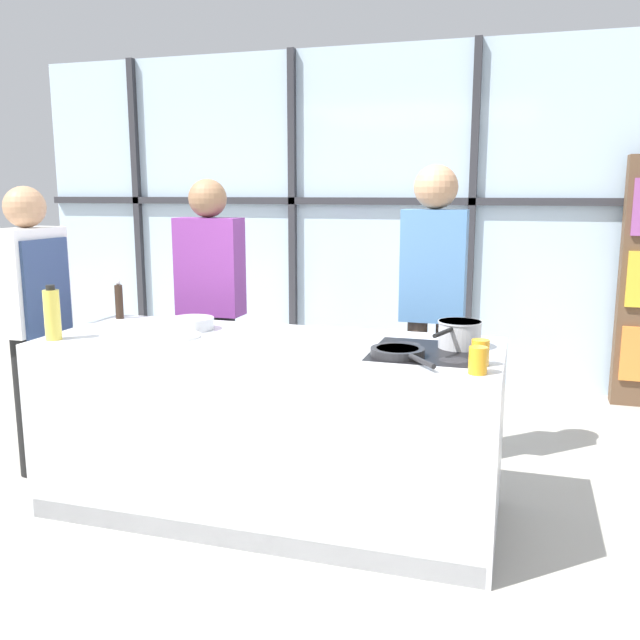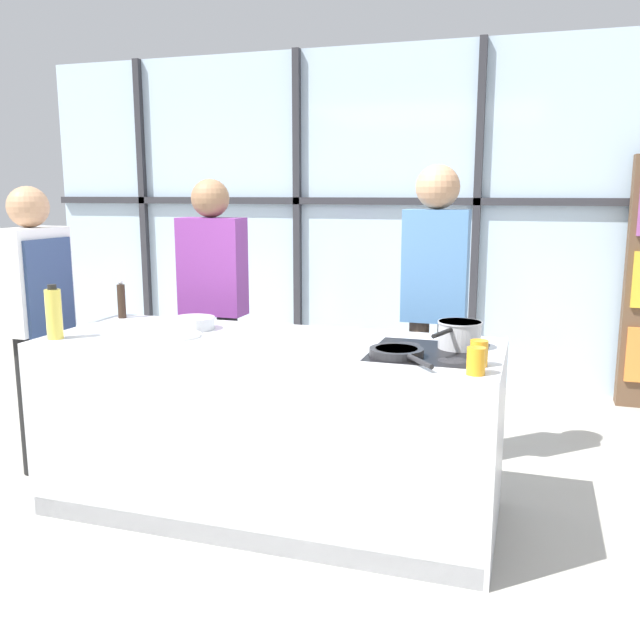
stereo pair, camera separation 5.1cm
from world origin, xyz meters
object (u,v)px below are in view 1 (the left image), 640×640
(spectator_far_left, at_px, (211,295))
(spectator_center_left, at_px, (433,292))
(chef, at_px, (34,313))
(white_plate, at_px, (174,336))
(saucepan, at_px, (459,334))
(mixing_bowl, at_px, (192,323))
(juice_glass_far, at_px, (480,353))
(pepper_grinder, at_px, (119,301))
(juice_glass_near, at_px, (478,360))
(frying_pan, at_px, (398,352))
(oil_bottle, at_px, (52,314))

(spectator_far_left, xyz_separation_m, spectator_center_left, (1.40, 0.00, 0.08))
(chef, height_order, white_plate, chef)
(saucepan, bearing_deg, mixing_bowl, 178.93)
(spectator_far_left, distance_m, juice_glass_far, 2.00)
(pepper_grinder, xyz_separation_m, juice_glass_near, (2.08, -0.65, -0.05))
(pepper_grinder, bearing_deg, spectator_center_left, 15.76)
(chef, xyz_separation_m, juice_glass_far, (2.51, -0.31, 0.01))
(chef, xyz_separation_m, juice_glass_near, (2.51, -0.45, 0.01))
(pepper_grinder, xyz_separation_m, juice_glass_far, (2.08, -0.51, -0.05))
(spectator_far_left, height_order, spectator_center_left, spectator_center_left)
(spectator_far_left, xyz_separation_m, frying_pan, (1.37, -0.94, -0.06))
(pepper_grinder, bearing_deg, saucepan, -5.64)
(oil_bottle, relative_size, juice_glass_far, 2.46)
(spectator_center_left, distance_m, white_plate, 1.48)
(spectator_center_left, height_order, juice_glass_far, spectator_center_left)
(saucepan, bearing_deg, white_plate, -172.76)
(spectator_center_left, relative_size, mixing_bowl, 7.75)
(frying_pan, xyz_separation_m, white_plate, (-1.16, 0.08, -0.01))
(spectator_center_left, xyz_separation_m, white_plate, (-1.19, -0.86, -0.15))
(mixing_bowl, bearing_deg, chef, -178.33)
(spectator_far_left, distance_m, white_plate, 0.89)
(pepper_grinder, distance_m, juice_glass_far, 2.14)
(chef, bearing_deg, juice_glass_far, 82.91)
(spectator_far_left, distance_m, spectator_center_left, 1.40)
(mixing_bowl, xyz_separation_m, pepper_grinder, (-0.55, 0.17, 0.07))
(oil_bottle, bearing_deg, frying_pan, 4.95)
(frying_pan, height_order, juice_glass_far, juice_glass_far)
(chef, relative_size, mixing_bowl, 7.24)
(oil_bottle, relative_size, pepper_grinder, 1.23)
(spectator_center_left, distance_m, juice_glass_far, 1.06)
(saucepan, distance_m, juice_glass_near, 0.47)
(white_plate, xyz_separation_m, oil_bottle, (-0.55, -0.22, 0.12))
(oil_bottle, bearing_deg, pepper_grinder, 90.96)
(chef, distance_m, white_plate, 1.00)
(spectator_far_left, relative_size, white_plate, 6.45)
(oil_bottle, bearing_deg, chef, 137.90)
(spectator_far_left, height_order, mixing_bowl, spectator_far_left)
(saucepan, xyz_separation_m, juice_glass_near, (0.12, -0.45, -0.01))
(spectator_center_left, bearing_deg, pepper_grinder, 15.76)
(mixing_bowl, relative_size, juice_glass_near, 2.04)
(white_plate, relative_size, juice_glass_far, 2.36)
(frying_pan, xyz_separation_m, juice_glass_far, (0.36, -0.06, 0.04))
(chef, height_order, spectator_far_left, spectator_far_left)
(white_plate, bearing_deg, pepper_grinder, 146.28)
(spectator_center_left, distance_m, juice_glass_near, 1.19)
(spectator_center_left, distance_m, mixing_bowl, 1.37)
(chef, xyz_separation_m, pepper_grinder, (0.43, 0.20, 0.06))
(juice_glass_near, distance_m, juice_glass_far, 0.14)
(spectator_center_left, bearing_deg, spectator_far_left, 0.00)
(white_plate, xyz_separation_m, juice_glass_near, (1.52, -0.28, 0.05))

